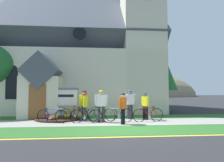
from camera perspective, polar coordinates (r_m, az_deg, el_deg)
The scene contains 22 objects.
ground at distance 12.66m, azimuth 1.41°, elevation -10.73°, with size 140.00×140.00×0.00m, color #2B2B2D.
sidewalk_slab at distance 10.43m, azimuth -11.54°, elevation -12.27°, with size 32.00×2.18×0.01m, color #99968E.
grass_verge at distance 8.35m, azimuth -13.28°, elevation -14.56°, with size 32.00×2.07×0.01m, color #2D6628.
church_lawn at distance 12.43m, azimuth -10.44°, elevation -10.80°, with size 24.00×1.89×0.01m, color #2D6628.
curb_paint_stripe at distance 7.21m, azimuth -14.72°, elevation -16.40°, with size 28.00×0.16×0.01m, color yellow.
church_building at distance 18.32m, azimuth -7.30°, elevation 6.09°, with size 13.33×12.27×13.14m.
church_sign at distance 11.94m, azimuth -15.65°, elevation -4.93°, with size 2.30×0.27×1.88m.
flower_bed at distance 11.80m, azimuth -16.02°, elevation -10.79°, with size 2.63×2.63×0.34m.
bicycle_blue at distance 10.41m, azimuth 1.76°, elevation -10.23°, with size 1.74×0.17×0.83m.
bicycle_orange at distance 10.75m, azimuth 10.92°, elevation -9.95°, with size 1.77×0.28×0.84m.
bicycle_silver at distance 10.22m, azimuth -7.91°, elevation -10.38°, with size 1.73×0.08×0.79m.
bicycle_black at distance 10.62m, azimuth -17.78°, elevation -10.04°, with size 1.70×0.61×0.78m.
bicycle_green at distance 11.13m, azimuth -11.49°, elevation -9.76°, with size 1.65×0.58×0.80m.
bicycle_white at distance 10.92m, azimuth -3.09°, elevation -9.91°, with size 1.75×0.28×0.81m.
cyclist_in_white_jersey at distance 10.27m, azimuth -3.31°, elevation -6.72°, with size 0.68×0.29×1.74m.
cyclist_in_green_jersey at distance 10.72m, azimuth -8.22°, elevation -7.12°, with size 0.28×0.74×1.59m.
cyclist_in_orange_jersey at distance 11.46m, azimuth 10.03°, elevation -6.83°, with size 0.40×0.69×1.60m.
cyclist_in_red_jersey at distance 11.21m, azimuth -8.44°, elevation -6.46°, with size 0.55×0.59×1.72m.
cyclist_in_blue_jersey at distance 9.67m, azimuth 3.32°, elevation -7.59°, with size 0.44×0.59×1.59m.
cyclist_in_yellow_jersey at distance 11.53m, azimuth 5.48°, elevation -6.28°, with size 0.66×0.39×1.75m.
roadside_conifer at distance 16.60m, azimuth 13.71°, elevation 4.96°, with size 3.17×3.17×6.24m.
distant_hill at distance 67.06m, azimuth -12.62°, elevation -4.53°, with size 88.43×43.75×24.24m, color #847A5B.
Camera 1 is at (-1.37, -8.47, 1.66)m, focal length 30.21 mm.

